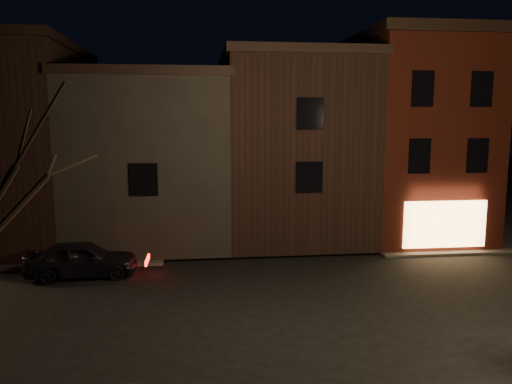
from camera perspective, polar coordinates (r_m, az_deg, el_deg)
The scene contains 7 objects.
ground at distance 17.69m, azimuth 5.03°, elevation -12.49°, with size 120.00×120.00×0.00m, color black.
sidewalk_far_right at distance 43.55m, azimuth 25.97°, elevation -0.74°, with size 30.00×30.00×0.12m, color #2D2B28.
corner_building at distance 28.10m, azimuth 17.43°, elevation 6.15°, with size 6.50×8.50×10.50m.
row_building_a at distance 27.18m, azimuth 3.80°, elevation 5.25°, with size 7.30×10.30×9.40m.
row_building_b at distance 26.86m, azimuth -11.65°, elevation 4.00°, with size 7.80×10.30×8.40m.
row_building_c at distance 28.39m, azimuth -26.49°, elevation 5.04°, with size 7.30×10.30×9.90m.
parked_car_a at distance 21.31m, azimuth -19.25°, elevation -7.23°, with size 1.73×4.30×1.46m, color black.
Camera 1 is at (-3.41, -16.19, 6.27)m, focal length 35.00 mm.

